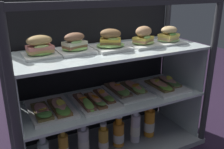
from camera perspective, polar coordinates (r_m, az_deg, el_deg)
name	(u,v)px	position (r m, az deg, el deg)	size (l,w,h in m)	color
case_base_deck	(112,146)	(1.71, 0.00, -16.13)	(1.19, 0.48, 0.04)	#979DA2
case_frame	(104,69)	(1.56, -1.90, 1.32)	(1.19, 0.48, 0.96)	#333338
riser_lower_tier	(112,123)	(1.61, 0.00, -10.99)	(1.11, 0.40, 0.32)	silver
shelf_lower_glass	(112,99)	(1.53, 0.00, -5.61)	(1.13, 0.42, 0.02)	silver
riser_upper_tier	(112,76)	(1.47, 0.00, -0.28)	(1.11, 0.40, 0.29)	silver
shelf_upper_glass	(112,51)	(1.43, 0.00, 5.43)	(1.13, 0.42, 0.02)	silver
plated_roll_sandwich_far_right	(40,48)	(1.32, -16.18, 5.88)	(0.17, 0.17, 0.11)	white
plated_roll_sandwich_mid_left	(75,45)	(1.37, -8.51, 6.59)	(0.19, 0.19, 0.11)	white
plated_roll_sandwich_far_left	(111,42)	(1.42, -0.34, 7.39)	(0.20, 0.20, 0.12)	white
plated_roll_sandwich_mid_right	(143,39)	(1.51, 7.20, 8.12)	(0.19, 0.19, 0.12)	white
plated_roll_sandwich_left_of_center	(169,36)	(1.63, 12.87, 8.54)	(0.18, 0.18, 0.11)	white
open_sandwich_tray_mid_right	(52,109)	(1.39, -13.68, -7.69)	(0.23, 0.31, 0.07)	white
open_sandwich_tray_far_right	(95,100)	(1.46, -3.94, -5.89)	(0.23, 0.31, 0.06)	white
open_sandwich_tray_right_of_center	(127,89)	(1.60, 3.40, -3.45)	(0.23, 0.31, 0.06)	white
open_sandwich_tray_center	(164,85)	(1.71, 11.79, -2.28)	(0.23, 0.31, 0.06)	white
juice_bottle_near_post	(83,142)	(1.56, -6.55, -15.10)	(0.07, 0.07, 0.22)	white
juice_bottle_front_right_end	(103,141)	(1.58, -1.97, -14.88)	(0.06, 0.06, 0.20)	gold
juice_bottle_back_center	(119,134)	(1.64, 1.50, -13.41)	(0.07, 0.07, 0.21)	orange
juice_bottle_front_second	(135,128)	(1.68, 5.36, -12.07)	(0.06, 0.06, 0.24)	white
juice_bottle_front_middle	(149,123)	(1.75, 8.54, -10.94)	(0.07, 0.07, 0.24)	orange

